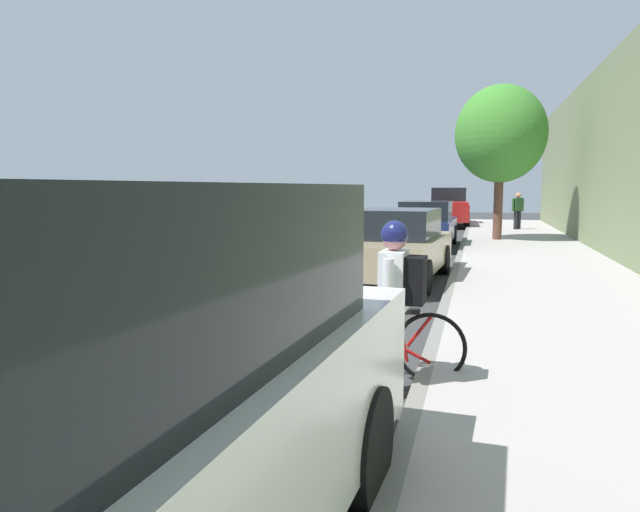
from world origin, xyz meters
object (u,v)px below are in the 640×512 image
object	(u,v)px
street_tree_mid_block	(501,134)
pedestrian_on_phone	(518,209)
parked_sedan_dark_blue_mid	(426,225)
cyclist_with_backpack	(397,291)
parked_pickup_red_far	(448,209)
bicycle_at_curb	(380,342)
parked_sedan_tan_second	(397,246)
parked_suv_white_nearest	(74,417)

from	to	relation	value
street_tree_mid_block	pedestrian_on_phone	xyz separation A→B (m)	(0.99, 5.39, -2.76)
parked_sedan_dark_blue_mid	cyclist_with_backpack	bearing A→B (deg)	-86.04
pedestrian_on_phone	street_tree_mid_block	bearing A→B (deg)	-100.39
parked_pickup_red_far	bicycle_at_curb	bearing A→B (deg)	-88.63
parked_sedan_tan_second	parked_sedan_dark_blue_mid	bearing A→B (deg)	90.23
cyclist_with_backpack	parked_sedan_tan_second	bearing A→B (deg)	97.89
pedestrian_on_phone	bicycle_at_curb	bearing A→B (deg)	-96.98
parked_sedan_tan_second	bicycle_at_curb	world-z (taller)	parked_sedan_tan_second
parked_sedan_dark_blue_mid	street_tree_mid_block	distance (m)	4.35
cyclist_with_backpack	pedestrian_on_phone	size ratio (longest dim) A/B	1.05
parked_sedan_dark_blue_mid	bicycle_at_curb	distance (m)	13.49
cyclist_with_backpack	street_tree_mid_block	size ratio (longest dim) A/B	0.31
parked_sedan_tan_second	pedestrian_on_phone	world-z (taller)	pedestrian_on_phone
parked_sedan_tan_second	parked_pickup_red_far	world-z (taller)	parked_pickup_red_far
parked_sedan_dark_blue_mid	street_tree_mid_block	world-z (taller)	street_tree_mid_block
street_tree_mid_block	pedestrian_on_phone	bearing A→B (deg)	79.61
parked_sedan_tan_second	pedestrian_on_phone	size ratio (longest dim) A/B	2.83
bicycle_at_curb	pedestrian_on_phone	bearing A→B (deg)	83.02
cyclist_with_backpack	street_tree_mid_block	distance (m)	16.30
parked_suv_white_nearest	parked_pickup_red_far	bearing A→B (deg)	89.85
parked_sedan_dark_blue_mid	parked_pickup_red_far	xyz separation A→B (m)	(0.16, 10.75, 0.15)
parked_sedan_tan_second	cyclist_with_backpack	distance (m)	6.81
parked_sedan_dark_blue_mid	bicycle_at_curb	bearing A→B (deg)	-86.87
parked_suv_white_nearest	parked_sedan_dark_blue_mid	size ratio (longest dim) A/B	1.09
parked_suv_white_nearest	cyclist_with_backpack	distance (m)	3.50
parked_sedan_tan_second	cyclist_with_backpack	bearing A→B (deg)	-82.11
parked_sedan_tan_second	street_tree_mid_block	distance (m)	10.01
bicycle_at_curb	cyclist_with_backpack	distance (m)	0.81
parked_sedan_tan_second	parked_sedan_dark_blue_mid	distance (m)	7.17
parked_sedan_tan_second	parked_pickup_red_far	distance (m)	17.93
parked_sedan_tan_second	street_tree_mid_block	bearing A→B (deg)	76.15
parked_suv_white_nearest	parked_sedan_tan_second	size ratio (longest dim) A/B	1.07
parked_suv_white_nearest	street_tree_mid_block	distance (m)	19.71
bicycle_at_curb	pedestrian_on_phone	world-z (taller)	pedestrian_on_phone
parked_pickup_red_far	parked_sedan_tan_second	bearing A→B (deg)	-90.41
parked_suv_white_nearest	parked_pickup_red_far	distance (m)	28.05
parked_suv_white_nearest	cyclist_with_backpack	xyz separation A→B (m)	(0.88, 3.38, -0.01)
parked_sedan_tan_second	parked_sedan_dark_blue_mid	size ratio (longest dim) A/B	1.02
cyclist_with_backpack	pedestrian_on_phone	bearing A→B (deg)	83.77
parked_suv_white_nearest	parked_sedan_tan_second	bearing A→B (deg)	90.30
parked_sedan_tan_second	street_tree_mid_block	size ratio (longest dim) A/B	0.84
parked_sedan_tan_second	cyclist_with_backpack	world-z (taller)	cyclist_with_backpack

